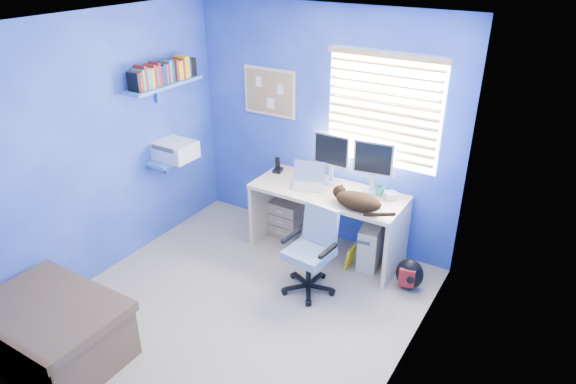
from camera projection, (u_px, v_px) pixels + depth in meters
The scene contains 23 objects.
floor at pixel (237, 308), 4.69m from camera, with size 3.00×3.20×0.00m, color #B4A690.
ceiling at pixel (221, 24), 3.58m from camera, with size 3.00×3.20×0.00m, color white.
wall_back at pixel (323, 129), 5.36m from camera, with size 3.00×0.01×2.50m, color #1F34A6.
wall_front at pixel (60, 289), 2.91m from camera, with size 3.00×0.01×2.50m, color #1F34A6.
wall_left at pixel (103, 149), 4.84m from camera, with size 0.01×3.20×2.50m, color #1F34A6.
wall_right at pixel (409, 235), 3.44m from camera, with size 0.01×3.20×2.50m, color #1F34A6.
desk at pixel (327, 222), 5.37m from camera, with size 1.57×0.65×0.74m, color beige.
laptop at pixel (307, 177), 5.23m from camera, with size 0.33×0.26×0.22m, color silver.
monitor_left at pixel (332, 159), 5.25m from camera, with size 0.40×0.12×0.54m, color silver.
monitor_right at pixel (374, 167), 5.06m from camera, with size 0.40×0.12×0.54m, color silver.
phone at pixel (278, 165), 5.58m from camera, with size 0.09×0.11×0.17m, color black.
mug at pixel (380, 191), 5.08m from camera, with size 0.10×0.09×0.10m, color #258B6F.
cd_spindle at pixel (391, 196), 5.02m from camera, with size 0.13×0.13×0.07m, color silver.
cat at pixel (358, 201), 4.81m from camera, with size 0.46×0.24×0.16m, color black.
tower_pc at pixel (371, 244), 5.26m from camera, with size 0.19×0.44×0.45m, color beige.
drawer_boxes at pixel (286, 217), 5.81m from camera, with size 0.35×0.28×0.41m, color tan.
yellow_book at pixel (350, 258), 5.22m from camera, with size 0.03×0.17×0.24m, color yellow.
backpack at pixel (410, 274), 4.90m from camera, with size 0.27×0.20×0.31m, color black.
bed_corner at pixel (53, 332), 4.04m from camera, with size 1.07×0.76×0.51m, color brown.
office_chair at pixel (311, 261), 4.83m from camera, with size 0.52×0.52×0.83m.
window_blinds at pixel (383, 111), 4.90m from camera, with size 1.15×0.05×1.10m.
corkboard at pixel (270, 92), 5.51m from camera, with size 0.64×0.02×0.52m.
wall_shelves at pixel (168, 112), 5.26m from camera, with size 0.42×0.90×1.05m.
Camera 1 is at (2.34, -2.94, 3.04)m, focal length 32.00 mm.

